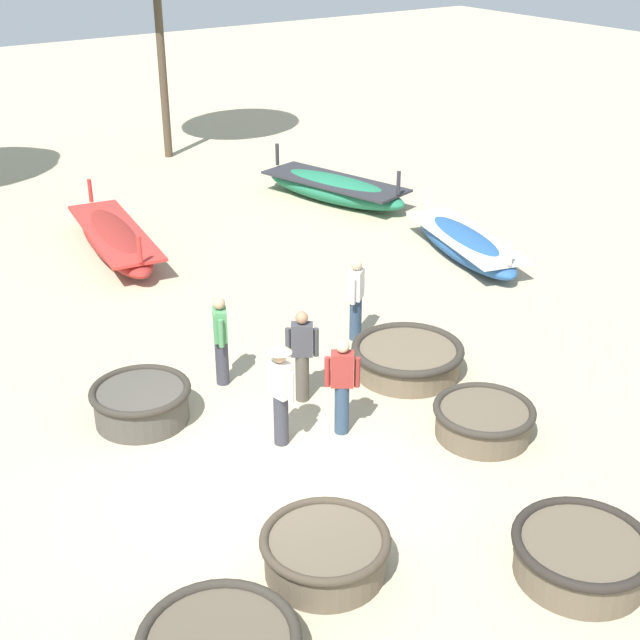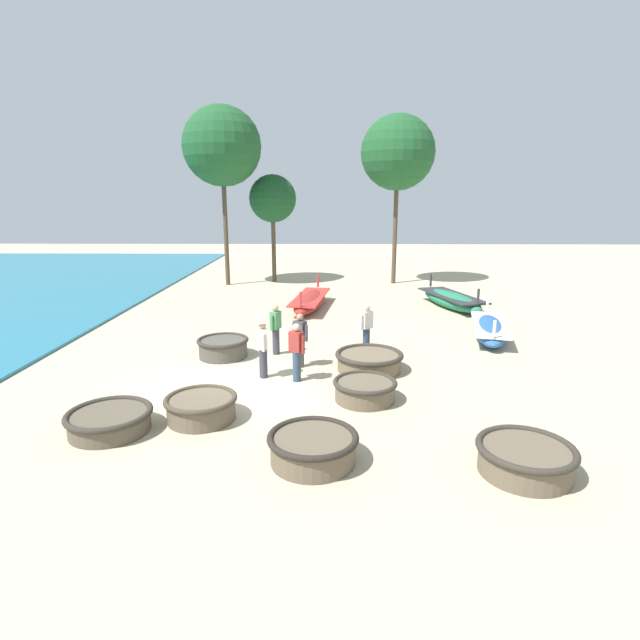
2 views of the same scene
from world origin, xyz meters
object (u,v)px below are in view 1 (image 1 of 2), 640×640
(long_boat_blue_hull, at_px, (115,239))
(long_boat_white_hull, at_px, (335,188))
(coracle_far_left, at_px, (141,402))
(coracle_nearest, at_px, (407,358))
(coracle_weathered, at_px, (325,552))
(fisherman_by_coracle, at_px, (280,387))
(fisherman_standing_left, at_px, (356,297))
(fisherman_with_hat, at_px, (302,354))
(fisherman_standing_right, at_px, (221,339))
(coracle_upturned, at_px, (581,555))
(long_boat_green_hull, at_px, (465,244))
(fisherman_crouching, at_px, (342,384))
(coracle_front_left, at_px, (483,419))

(long_boat_blue_hull, xyz_separation_m, long_boat_white_hull, (6.24, 0.26, 0.02))
(coracle_far_left, bearing_deg, coracle_nearest, -14.82)
(coracle_weathered, distance_m, fisherman_by_coracle, 2.92)
(coracle_nearest, height_order, fisherman_standing_left, fisherman_standing_left)
(fisherman_with_hat, relative_size, fisherman_standing_right, 1.00)
(fisherman_standing_left, relative_size, fisherman_standing_right, 1.00)
(fisherman_standing_left, bearing_deg, coracle_upturned, -102.63)
(long_boat_white_hull, distance_m, fisherman_standing_right, 9.85)
(long_boat_blue_hull, distance_m, fisherman_standing_left, 6.81)
(coracle_weathered, bearing_deg, fisherman_by_coracle, 68.69)
(coracle_upturned, relative_size, long_boat_green_hull, 0.40)
(coracle_nearest, relative_size, coracle_far_left, 1.22)
(fisherman_crouching, bearing_deg, coracle_far_left, 139.57)
(coracle_far_left, xyz_separation_m, fisherman_standing_left, (4.38, 0.38, 0.52))
(coracle_far_left, distance_m, fisherman_with_hat, 2.61)
(fisherman_standing_left, height_order, fisherman_crouching, same)
(coracle_weathered, bearing_deg, coracle_nearest, 39.64)
(fisherman_standing_left, bearing_deg, coracle_weathered, -129.62)
(coracle_nearest, bearing_deg, fisherman_standing_left, 88.84)
(coracle_front_left, distance_m, fisherman_standing_left, 3.72)
(coracle_front_left, distance_m, fisherman_crouching, 2.20)
(long_boat_green_hull, bearing_deg, fisherman_by_coracle, -151.27)
(coracle_far_left, xyz_separation_m, coracle_upturned, (2.91, -6.18, -0.02))
(long_boat_green_hull, bearing_deg, coracle_front_left, -130.33)
(long_boat_green_hull, relative_size, fisherman_standing_right, 2.67)
(long_boat_white_hull, xyz_separation_m, fisherman_standing_left, (-4.28, -6.77, 0.49))
(fisherman_with_hat, distance_m, fisherman_standing_left, 2.35)
(fisherman_with_hat, relative_size, fisherman_crouching, 1.00)
(coracle_far_left, xyz_separation_m, fisherman_by_coracle, (1.45, -1.76, 0.64))
(fisherman_crouching, distance_m, fisherman_standing_right, 2.45)
(long_boat_white_hull, bearing_deg, long_boat_blue_hull, -177.59)
(coracle_upturned, xyz_separation_m, fisherman_with_hat, (-0.51, 5.30, 0.53))
(fisherman_standing_left, bearing_deg, fisherman_with_hat, -147.56)
(coracle_front_left, distance_m, coracle_weathered, 3.82)
(coracle_upturned, height_order, fisherman_by_coracle, fisherman_by_coracle)
(coracle_weathered, bearing_deg, long_boat_green_hull, 38.55)
(coracle_weathered, relative_size, long_boat_green_hull, 0.38)
(long_boat_green_hull, xyz_separation_m, fisherman_crouching, (-6.42, -4.28, 0.53))
(coracle_nearest, bearing_deg, coracle_upturned, -105.96)
(long_boat_green_hull, bearing_deg, fisherman_with_hat, -153.79)
(long_boat_white_hull, xyz_separation_m, fisherman_by_coracle, (-7.21, -8.90, 0.61))
(coracle_weathered, relative_size, fisherman_crouching, 1.01)
(fisherman_with_hat, height_order, fisherman_standing_right, same)
(long_boat_white_hull, height_order, fisherman_by_coracle, fisherman_by_coracle)
(coracle_front_left, bearing_deg, fisherman_with_hat, 124.78)
(coracle_weathered, height_order, coracle_far_left, coracle_far_left)
(coracle_weathered, bearing_deg, coracle_far_left, 95.40)
(coracle_front_left, xyz_separation_m, fisherman_crouching, (-1.71, 1.28, 0.56))
(long_boat_green_hull, height_order, long_boat_white_hull, long_boat_white_hull)
(fisherman_crouching, bearing_deg, fisherman_by_coracle, 164.26)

